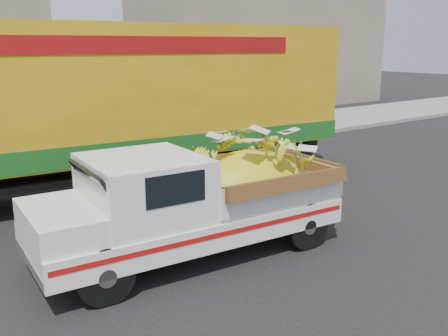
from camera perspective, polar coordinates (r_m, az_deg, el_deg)
ground at (r=8.30m, az=3.24°, el=-9.98°), size 100.00×100.00×0.00m
curb at (r=14.26m, az=-15.44°, el=0.13°), size 60.00×0.25×0.15m
sidewalk at (r=16.20m, az=-18.15°, el=1.54°), size 60.00×4.00×0.14m
building_right at (r=28.98m, az=4.32°, el=13.24°), size 14.00×6.00×6.00m
pickup_truck at (r=8.18m, az=-1.55°, el=-3.31°), size 5.10×2.17×1.75m
semi_trailer at (r=11.46m, az=-14.14°, el=7.33°), size 12.04×3.68×3.80m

